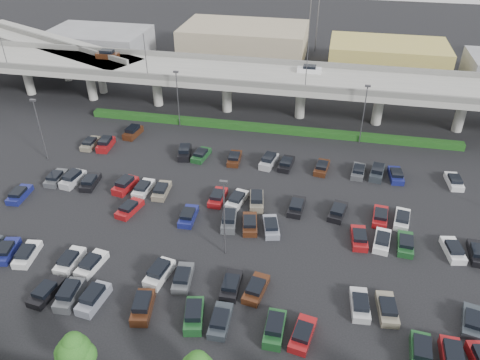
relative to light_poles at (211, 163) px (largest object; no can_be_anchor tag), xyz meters
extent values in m
plane|color=black|center=(4.13, -2.00, -6.24)|extent=(280.00, 280.00, 0.00)
cube|color=gray|center=(4.13, 30.00, 1.01)|extent=(150.00, 13.00, 1.10)
cube|color=#61615C|center=(4.13, 23.75, 2.06)|extent=(150.00, 0.50, 1.00)
cube|color=#61615C|center=(4.13, 36.25, 2.06)|extent=(150.00, 0.50, 1.00)
cylinder|color=gray|center=(-46.88, 30.00, -2.89)|extent=(1.80, 1.80, 6.70)
cube|color=#61615C|center=(-46.88, 30.00, 0.26)|extent=(2.60, 9.75, 0.50)
cylinder|color=gray|center=(-32.88, 30.00, -2.89)|extent=(1.80, 1.80, 6.70)
cube|color=#61615C|center=(-32.88, 30.00, 0.26)|extent=(2.60, 9.75, 0.50)
cylinder|color=gray|center=(-18.88, 30.00, -2.89)|extent=(1.80, 1.80, 6.70)
cube|color=#61615C|center=(-18.88, 30.00, 0.26)|extent=(2.60, 9.75, 0.50)
cylinder|color=gray|center=(-4.87, 30.00, -2.89)|extent=(1.80, 1.80, 6.70)
cube|color=#61615C|center=(-4.87, 30.00, 0.26)|extent=(2.60, 9.75, 0.50)
cylinder|color=gray|center=(9.12, 30.00, -2.89)|extent=(1.80, 1.80, 6.70)
cube|color=#61615C|center=(9.12, 30.00, 0.26)|extent=(2.60, 9.75, 0.50)
cylinder|color=gray|center=(23.12, 30.00, -2.89)|extent=(1.80, 1.80, 6.70)
cube|color=#61615C|center=(23.12, 30.00, 0.26)|extent=(2.60, 9.75, 0.50)
cylinder|color=gray|center=(37.12, 30.00, -2.89)|extent=(1.80, 1.80, 6.70)
cube|color=#61615C|center=(37.12, 30.00, 0.26)|extent=(2.60, 9.75, 0.50)
cube|color=#432111|center=(-29.88, 33.00, 2.09)|extent=(4.40, 1.82, 1.05)
cube|color=black|center=(-29.88, 33.00, 2.91)|extent=(2.60, 1.60, 0.65)
cube|color=white|center=(10.12, 33.00, 1.97)|extent=(4.40, 1.82, 0.82)
cube|color=black|center=(10.12, 33.00, 2.60)|extent=(2.30, 1.60, 0.50)
cylinder|color=#4C4B50|center=(-45.88, 23.90, 5.56)|extent=(0.14, 0.14, 8.00)
cylinder|color=#4C4B50|center=(-17.88, 23.90, 5.56)|extent=(0.14, 0.14, 8.00)
cylinder|color=#4C4B50|center=(10.12, 23.90, 5.56)|extent=(0.14, 0.14, 8.00)
cube|color=gray|center=(-47.88, 41.00, 1.01)|extent=(50.93, 30.13, 1.10)
cube|color=#61615C|center=(-47.88, 41.00, 2.06)|extent=(47.34, 22.43, 1.00)
cylinder|color=gray|center=(-65.09, 49.03, -2.89)|extent=(1.60, 1.60, 6.70)
cylinder|color=gray|center=(-54.22, 43.96, -2.89)|extent=(1.60, 1.60, 6.70)
cylinder|color=gray|center=(-43.34, 38.89, -2.89)|extent=(1.60, 1.60, 6.70)
cylinder|color=gray|center=(-32.47, 33.82, -2.89)|extent=(1.60, 1.60, 6.70)
cube|color=#123E14|center=(4.13, 23.00, -5.69)|extent=(66.00, 1.60, 1.10)
sphere|color=#154E16|center=(-4.87, -28.67, -2.87)|extent=(3.04, 3.04, 3.04)
sphere|color=#154E16|center=(-4.17, -28.57, -3.41)|extent=(2.39, 2.39, 2.39)
sphere|color=#154E16|center=(-5.47, -28.75, -3.20)|extent=(2.39, 2.39, 2.39)
sphere|color=#154E16|center=(-4.83, -28.55, -2.00)|extent=(2.06, 2.06, 2.06)
cube|color=black|center=(-13.12, -20.50, -5.83)|extent=(2.40, 4.61, 0.82)
cube|color=black|center=(-13.12, -20.70, -5.20)|extent=(1.90, 2.50, 0.50)
cube|color=#4A4C50|center=(-10.38, -20.50, -5.71)|extent=(2.10, 4.51, 1.05)
cube|color=black|center=(-10.38, -20.50, -4.89)|extent=(1.77, 2.70, 0.65)
cube|color=gray|center=(-7.62, -20.50, -5.71)|extent=(2.30, 4.57, 1.05)
cube|color=black|center=(-7.62, -20.50, -4.89)|extent=(1.88, 2.76, 0.65)
cube|color=#432111|center=(-2.12, -20.50, -5.71)|extent=(2.53, 4.64, 1.05)
cube|color=black|center=(-2.12, -20.50, -4.89)|extent=(2.01, 2.83, 0.65)
cube|color=#1A4B22|center=(3.38, -20.50, -5.71)|extent=(2.69, 4.68, 1.05)
cube|color=black|center=(3.38, -20.50, -4.89)|extent=(2.10, 2.87, 0.65)
cube|color=#2B3238|center=(6.13, -20.50, -5.83)|extent=(1.91, 4.44, 0.82)
cube|color=black|center=(6.13, -20.70, -5.20)|extent=(1.65, 2.33, 0.50)
cube|color=#1A4B22|center=(11.62, -20.50, -5.71)|extent=(1.86, 4.42, 1.05)
cube|color=black|center=(11.62, -20.50, -4.89)|extent=(1.62, 2.61, 0.65)
cube|color=maroon|center=(14.38, -20.50, -5.83)|extent=(2.58, 4.66, 0.82)
cube|color=black|center=(14.38, -20.70, -5.20)|extent=(1.99, 2.55, 0.50)
cube|color=#1A4B22|center=(25.38, -20.50, -5.71)|extent=(2.16, 4.53, 1.05)
cube|color=black|center=(25.38, -20.50, -4.89)|extent=(1.80, 2.72, 0.65)
cube|color=maroon|center=(28.12, -20.50, -5.71)|extent=(1.93, 4.45, 1.05)
cube|color=black|center=(28.12, -20.50, -4.89)|extent=(1.67, 2.64, 0.65)
cube|color=navy|center=(-21.38, -15.50, -5.83)|extent=(2.66, 4.67, 0.82)
cube|color=black|center=(-21.38, -15.70, -5.20)|extent=(2.03, 2.57, 0.50)
cube|color=white|center=(-18.62, -15.50, -5.83)|extent=(2.36, 4.59, 0.82)
cube|color=black|center=(-18.62, -15.70, -5.20)|extent=(1.88, 2.48, 0.50)
cube|color=white|center=(-13.12, -15.50, -5.83)|extent=(1.99, 4.47, 0.82)
cube|color=black|center=(-13.12, -15.70, -5.20)|extent=(1.69, 2.36, 0.50)
cube|color=white|center=(-10.38, -15.50, -5.83)|extent=(2.47, 4.63, 0.82)
cube|color=black|center=(-10.38, -15.70, -5.20)|extent=(1.93, 2.52, 0.50)
cube|color=white|center=(-2.12, -15.50, -5.71)|extent=(2.55, 4.65, 1.05)
cube|color=black|center=(-2.12, -15.50, -4.89)|extent=(2.02, 2.84, 0.65)
cube|color=#4A4C50|center=(0.63, -15.50, -5.83)|extent=(2.28, 4.57, 0.82)
cube|color=black|center=(0.63, -15.70, -5.20)|extent=(1.84, 2.46, 0.50)
cube|color=black|center=(6.13, -15.50, -5.83)|extent=(1.89, 4.43, 0.82)
cube|color=black|center=(6.13, -15.70, -5.20)|extent=(1.64, 2.33, 0.50)
cube|color=#432111|center=(8.88, -15.50, -5.83)|extent=(2.53, 4.64, 0.82)
cube|color=black|center=(8.88, -15.70, -5.20)|extent=(1.96, 2.53, 0.50)
cube|color=#B6B7BB|center=(19.88, -15.50, -5.83)|extent=(2.19, 4.54, 0.82)
cube|color=black|center=(19.88, -15.70, -5.20)|extent=(1.79, 2.43, 0.50)
cube|color=gray|center=(22.62, -15.50, -5.83)|extent=(2.28, 4.57, 0.82)
cube|color=black|center=(22.62, -15.70, -5.20)|extent=(1.84, 2.46, 0.50)
cube|color=#2B3238|center=(30.88, -15.50, -5.83)|extent=(2.71, 4.69, 0.82)
cube|color=black|center=(30.88, -15.70, -5.20)|extent=(2.05, 2.59, 0.50)
cube|color=navy|center=(-26.88, -4.50, -5.83)|extent=(2.10, 4.51, 0.82)
cube|color=black|center=(-26.88, -4.70, -5.20)|extent=(1.75, 2.40, 0.50)
cube|color=maroon|center=(-10.38, -4.50, -5.83)|extent=(2.73, 4.69, 0.82)
cube|color=black|center=(-10.38, -4.70, -5.20)|extent=(2.06, 2.59, 0.50)
cube|color=navy|center=(-2.12, -4.50, -5.83)|extent=(2.00, 4.47, 0.82)
cube|color=black|center=(-2.12, -4.70, -5.20)|extent=(1.69, 2.36, 0.50)
cube|color=#4A4C50|center=(3.38, -4.50, -5.71)|extent=(2.42, 4.61, 1.05)
cube|color=black|center=(3.38, -4.50, -4.89)|extent=(1.95, 2.80, 0.65)
cube|color=#432111|center=(6.13, -4.50, -5.83)|extent=(2.63, 4.67, 0.82)
cube|color=black|center=(6.13, -4.70, -5.20)|extent=(2.01, 2.56, 0.50)
cube|color=gray|center=(8.88, -4.50, -5.83)|extent=(2.85, 4.71, 0.82)
cube|color=black|center=(8.88, -4.69, -5.20)|extent=(2.12, 2.62, 0.50)
cube|color=maroon|center=(19.88, -4.50, -5.83)|extent=(2.14, 4.52, 0.82)
cube|color=black|center=(19.88, -4.70, -5.20)|extent=(1.77, 2.41, 0.50)
cube|color=white|center=(22.62, -4.50, -5.83)|extent=(2.44, 4.62, 0.82)
cube|color=black|center=(22.62, -4.70, -5.20)|extent=(1.92, 2.51, 0.50)
cube|color=#1A4B22|center=(25.38, -4.50, -5.83)|extent=(2.13, 4.52, 0.82)
cube|color=black|center=(25.38, -4.70, -5.20)|extent=(1.76, 2.41, 0.50)
cube|color=white|center=(30.88, -4.50, -5.83)|extent=(2.55, 4.65, 0.82)
cube|color=black|center=(30.88, -4.70, -5.20)|extent=(1.97, 2.54, 0.50)
cube|color=black|center=(33.62, -4.50, -5.83)|extent=(1.99, 4.47, 0.82)
cube|color=black|center=(33.62, -4.70, -5.20)|extent=(1.69, 2.36, 0.50)
cube|color=#4A4C50|center=(-24.12, 0.50, -5.83)|extent=(1.99, 4.47, 0.82)
cube|color=black|center=(-24.12, 0.30, -5.20)|extent=(1.69, 2.36, 0.50)
cube|color=#B6B7BB|center=(-21.38, 0.50, -5.71)|extent=(2.40, 4.61, 1.05)
cube|color=black|center=(-21.38, 0.50, -4.89)|extent=(1.94, 2.79, 0.65)
cube|color=black|center=(-18.62, 0.50, -5.83)|extent=(2.24, 4.56, 0.82)
cube|color=black|center=(-18.62, 0.30, -5.20)|extent=(1.82, 2.44, 0.50)
cube|color=maroon|center=(-13.12, 0.50, -5.71)|extent=(2.62, 4.66, 1.05)
cube|color=black|center=(-13.12, 0.50, -4.89)|extent=(2.06, 2.86, 0.65)
cube|color=white|center=(-10.38, 0.50, -5.83)|extent=(2.03, 4.48, 0.82)
cube|color=black|center=(-10.38, 0.30, -5.20)|extent=(1.71, 2.37, 0.50)
cube|color=gray|center=(-7.62, 0.50, -5.83)|extent=(2.08, 4.50, 0.82)
cube|color=black|center=(-7.62, 0.30, -5.20)|extent=(1.74, 2.39, 0.50)
cube|color=maroon|center=(0.63, 0.50, -5.83)|extent=(1.95, 4.45, 0.82)
cube|color=black|center=(0.63, 0.30, -5.20)|extent=(1.67, 2.35, 0.50)
cube|color=white|center=(3.38, 0.50, -5.83)|extent=(2.66, 4.67, 0.82)
cube|color=black|center=(3.38, 0.30, -5.20)|extent=(2.03, 2.57, 0.50)
cube|color=gray|center=(6.13, 0.50, -5.71)|extent=(2.55, 4.65, 1.05)
cube|color=black|center=(6.13, 0.50, -4.89)|extent=(2.03, 2.84, 0.65)
cube|color=black|center=(11.62, 0.50, -5.83)|extent=(2.19, 4.54, 0.82)
cube|color=black|center=(11.62, 0.30, -5.20)|extent=(1.79, 2.43, 0.50)
cube|color=black|center=(17.12, 0.50, -5.83)|extent=(2.67, 4.68, 0.82)
cube|color=black|center=(17.12, 0.30, -5.20)|extent=(2.03, 2.58, 0.50)
cube|color=maroon|center=(22.62, 0.50, -5.83)|extent=(2.25, 4.56, 0.82)
cube|color=black|center=(22.62, 0.30, -5.20)|extent=(1.82, 2.45, 0.50)
cube|color=white|center=(25.38, 0.50, -5.83)|extent=(2.49, 4.63, 0.82)
cube|color=black|center=(25.38, 0.30, -5.20)|extent=(1.94, 2.52, 0.50)
cube|color=gray|center=(-24.12, 11.50, -5.83)|extent=(1.86, 4.42, 0.82)
cube|color=black|center=(-24.12, 11.30, -5.20)|extent=(1.62, 2.31, 0.50)
cube|color=maroon|center=(-21.38, 11.50, -5.71)|extent=(2.16, 4.53, 1.05)
cube|color=black|center=(-21.38, 11.50, -4.89)|extent=(1.80, 2.72, 0.65)
cube|color=black|center=(-7.62, 11.50, -5.71)|extent=(2.58, 4.65, 1.05)
cube|color=black|center=(-7.62, 11.50, -4.89)|extent=(2.04, 2.84, 0.65)
cube|color=#1A4B22|center=(-4.87, 11.50, -5.83)|extent=(2.44, 4.62, 0.82)
cube|color=black|center=(-4.87, 11.30, -5.20)|extent=(1.92, 2.51, 0.50)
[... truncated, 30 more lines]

